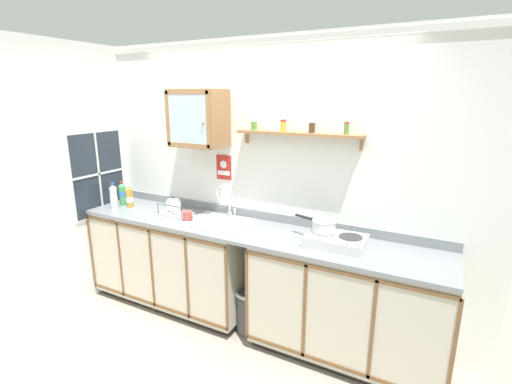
{
  "coord_description": "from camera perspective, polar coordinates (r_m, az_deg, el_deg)",
  "views": [
    {
      "loc": [
        1.49,
        -2.17,
        2.08
      ],
      "look_at": [
        0.04,
        0.57,
        1.26
      ],
      "focal_mm": 25.78,
      "sensor_mm": 36.0,
      "label": 1
    }
  ],
  "objects": [
    {
      "name": "sink",
      "position": [
        3.4,
        -5.52,
        -5.08
      ],
      "size": [
        0.59,
        0.47,
        0.46
      ],
      "color": "silver",
      "rests_on": "countertop"
    },
    {
      "name": "lower_cabinet_run_right",
      "position": [
        3.13,
        13.95,
        -16.69
      ],
      "size": [
        1.52,
        0.59,
        0.93
      ],
      "color": "black",
      "rests_on": "ground"
    },
    {
      "name": "back_wall",
      "position": [
        3.39,
        0.91,
        1.36
      ],
      "size": [
        3.98,
        0.07,
        2.57
      ],
      "color": "white",
      "rests_on": "ground"
    },
    {
      "name": "spice_shelf",
      "position": [
        3.07,
        6.38,
        9.17
      ],
      "size": [
        1.08,
        0.14,
        0.22
      ],
      "color": "#996B42"
    },
    {
      "name": "floor",
      "position": [
        3.35,
        -5.71,
        -23.66
      ],
      "size": [
        6.38,
        6.38,
        0.0
      ],
      "primitive_type": "plane",
      "color": "#9E9384",
      "rests_on": "ground"
    },
    {
      "name": "side_wall_left",
      "position": [
        3.83,
        -30.24,
        0.74
      ],
      "size": [
        0.05,
        3.55,
        2.57
      ],
      "primitive_type": "cube",
      "color": "white",
      "rests_on": "ground"
    },
    {
      "name": "bottle_soda_green_1",
      "position": [
        4.11,
        -20.01,
        -0.26
      ],
      "size": [
        0.07,
        0.07,
        0.26
      ],
      "color": "#4CB266",
      "rests_on": "countertop"
    },
    {
      "name": "hot_plate_stove",
      "position": [
        2.91,
        12.28,
        -7.36
      ],
      "size": [
        0.44,
        0.31,
        0.09
      ],
      "color": "silver",
      "rests_on": "countertop"
    },
    {
      "name": "bottle_water_clear_2",
      "position": [
        4.01,
        -21.22,
        -0.72
      ],
      "size": [
        0.07,
        0.07,
        0.27
      ],
      "color": "silver",
      "rests_on": "countertop"
    },
    {
      "name": "window",
      "position": [
        4.13,
        -23.3,
        2.61
      ],
      "size": [
        0.03,
        0.65,
        0.89
      ],
      "color": "#262D38"
    },
    {
      "name": "countertop",
      "position": [
        3.22,
        -1.69,
        -5.89
      ],
      "size": [
        3.34,
        0.62,
        0.03
      ],
      "primitive_type": "cube",
      "color": "gray",
      "rests_on": "lower_cabinet_run"
    },
    {
      "name": "wall_cabinet",
      "position": [
        3.43,
        -8.93,
        11.24
      ],
      "size": [
        0.49,
        0.35,
        0.51
      ],
      "color": "#996B42"
    },
    {
      "name": "dish_rack",
      "position": [
        3.67,
        -12.28,
        -2.87
      ],
      "size": [
        0.31,
        0.23,
        0.16
      ],
      "color": "#B2B2B7",
      "rests_on": "countertop"
    },
    {
      "name": "trash_bin",
      "position": [
        3.49,
        -0.7,
        -17.64
      ],
      "size": [
        0.32,
        0.32,
        0.41
      ],
      "color": "#4C4C51",
      "rests_on": "ground"
    },
    {
      "name": "saucepan",
      "position": [
        2.93,
        10.42,
        -5.13
      ],
      "size": [
        0.36,
        0.19,
        0.1
      ],
      "color": "silver",
      "rests_on": "hot_plate_stove"
    },
    {
      "name": "lower_cabinet_run",
      "position": [
        3.86,
        -12.75,
        -10.29
      ],
      "size": [
        1.68,
        0.59,
        0.93
      ],
      "color": "black",
      "rests_on": "ground"
    },
    {
      "name": "backsplash",
      "position": [
        3.44,
        0.63,
        -3.56
      ],
      "size": [
        3.34,
        0.02,
        0.08
      ],
      "primitive_type": "cube",
      "color": "gray",
      "rests_on": "countertop"
    },
    {
      "name": "bottle_juice_amber_0",
      "position": [
        4.01,
        -19.03,
        -0.73
      ],
      "size": [
        0.07,
        0.07,
        0.24
      ],
      "color": "gold",
      "rests_on": "countertop"
    },
    {
      "name": "warning_sign",
      "position": [
        3.53,
        -5.02,
        3.79
      ],
      "size": [
        0.16,
        0.01,
        0.23
      ],
      "color": "#B2261E"
    },
    {
      "name": "mug",
      "position": [
        3.43,
        -10.54,
        -3.72
      ],
      "size": [
        0.13,
        0.09,
        0.1
      ],
      "color": "#B24C47",
      "rests_on": "countertop"
    }
  ]
}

